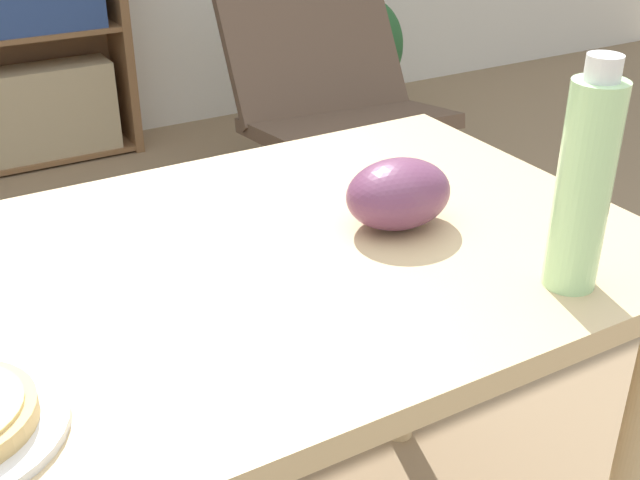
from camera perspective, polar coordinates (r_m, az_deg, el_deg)
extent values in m
cube|color=#D1B27F|center=(1.09, -5.02, -2.08)|extent=(1.12, 0.72, 0.03)
cylinder|color=#D1B27F|center=(1.73, 6.20, -4.52)|extent=(0.06, 0.06, 0.72)
ellipsoid|color=#6B3856|center=(1.15, 5.56, 3.33)|extent=(0.16, 0.12, 0.10)
sphere|color=#6B3856|center=(1.15, 6.59, 3.47)|extent=(0.02, 0.02, 0.02)
sphere|color=#6B3856|center=(1.17, 4.03, 3.40)|extent=(0.03, 0.03, 0.03)
sphere|color=#6B3856|center=(1.14, 3.36, 3.94)|extent=(0.02, 0.02, 0.02)
sphere|color=#6B3856|center=(1.15, 7.19, 3.11)|extent=(0.02, 0.02, 0.02)
sphere|color=#6B3856|center=(1.13, 6.10, 3.26)|extent=(0.03, 0.03, 0.03)
sphere|color=#6B3856|center=(1.19, 8.22, 3.53)|extent=(0.02, 0.02, 0.02)
sphere|color=#6B3856|center=(1.19, 3.75, 2.68)|extent=(0.02, 0.02, 0.02)
sphere|color=#6B3856|center=(1.13, 7.31, 3.36)|extent=(0.02, 0.02, 0.02)
sphere|color=#6B3856|center=(1.17, 7.05, 3.86)|extent=(0.02, 0.02, 0.02)
sphere|color=#6B3856|center=(1.16, 4.30, 2.27)|extent=(0.03, 0.03, 0.03)
cylinder|color=#B7EAA3|center=(1.01, 18.22, 3.50)|extent=(0.07, 0.07, 0.26)
cylinder|color=white|center=(0.96, 19.53, 11.47)|extent=(0.04, 0.04, 0.03)
cube|color=black|center=(2.94, 0.93, 3.07)|extent=(0.64, 0.61, 0.10)
cube|color=brown|center=(2.76, 1.83, 8.31)|extent=(0.68, 0.57, 0.14)
cube|color=brown|center=(2.95, -0.85, 14.57)|extent=(0.67, 0.48, 0.55)
cube|color=brown|center=(3.60, -18.90, 5.78)|extent=(0.70, 0.25, 0.02)
cube|color=tan|center=(3.51, -19.32, 8.59)|extent=(0.61, 0.18, 0.37)
cube|color=brown|center=(3.45, -20.23, 13.61)|extent=(0.70, 0.25, 0.02)
cylinder|color=#8E5B42|center=(3.74, 2.91, 9.62)|extent=(0.24, 0.24, 0.22)
ellipsoid|color=#285B2D|center=(3.67, 3.01, 13.54)|extent=(0.38, 0.33, 0.44)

